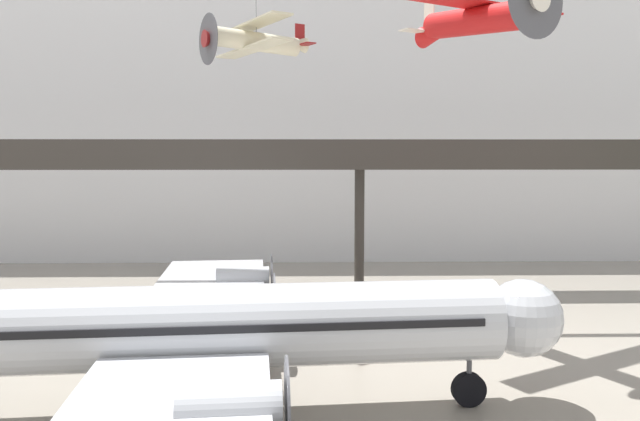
% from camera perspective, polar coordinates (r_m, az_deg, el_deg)
% --- Properties ---
extents(hangar_back_wall, '(140.00, 3.00, 25.18)m').
position_cam_1_polar(hangar_back_wall, '(55.60, 2.66, 8.43)').
color(hangar_back_wall, white).
rests_on(hangar_back_wall, ground).
extents(mezzanine_walkway, '(110.00, 3.20, 10.45)m').
position_cam_1_polar(mezzanine_walkway, '(42.90, 3.77, 4.23)').
color(mezzanine_walkway, '#38332D').
rests_on(mezzanine_walkway, ground).
extents(airliner_silver_main, '(30.23, 34.31, 9.09)m').
position_cam_1_polar(airliner_silver_main, '(23.35, -14.23, -10.56)').
color(airliner_silver_main, '#B7BABF').
rests_on(airliner_silver_main, ground).
extents(suspended_plane_cream_biplane, '(6.43, 7.16, 5.23)m').
position_cam_1_polar(suspended_plane_cream_biplane, '(35.71, -5.89, 15.17)').
color(suspended_plane_cream_biplane, beige).
extents(suspended_plane_red_highwing, '(9.44, 8.44, 4.80)m').
position_cam_1_polar(suspended_plane_red_highwing, '(33.21, 14.08, 16.58)').
color(suspended_plane_red_highwing, red).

